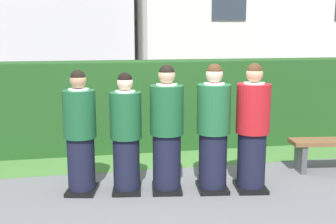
{
  "coord_description": "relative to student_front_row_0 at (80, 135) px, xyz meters",
  "views": [
    {
      "loc": [
        -1.04,
        -5.32,
        2.07
      ],
      "look_at": [
        0.0,
        0.0,
        1.05
      ],
      "focal_mm": 46.4,
      "sensor_mm": 36.0,
      "label": 1
    }
  ],
  "objects": [
    {
      "name": "student_front_row_2",
      "position": [
        1.09,
        -0.16,
        0.03
      ],
      "size": [
        0.44,
        0.52,
        1.65
      ],
      "color": "black",
      "rests_on": "ground"
    },
    {
      "name": "student_in_red_blazer",
      "position": [
        2.19,
        -0.33,
        0.04
      ],
      "size": [
        0.45,
        0.53,
        1.67
      ],
      "color": "black",
      "rests_on": "ground"
    },
    {
      "name": "hedge",
      "position": [
        1.11,
        1.98,
        0.02
      ],
      "size": [
        8.31,
        0.7,
        1.55
      ],
      "color": "#214C1E",
      "rests_on": "ground"
    },
    {
      "name": "student_front_row_1",
      "position": [
        0.58,
        -0.09,
        -0.02
      ],
      "size": [
        0.42,
        0.52,
        1.56
      ],
      "color": "black",
      "rests_on": "ground"
    },
    {
      "name": "lawn_strip",
      "position": [
        1.11,
        1.18,
        -0.75
      ],
      "size": [
        8.31,
        0.9,
        0.01
      ],
      "primitive_type": "cube",
      "color": "#477A38",
      "rests_on": "ground"
    },
    {
      "name": "ground_plane",
      "position": [
        1.11,
        -0.17,
        -0.76
      ],
      "size": [
        60.0,
        60.0,
        0.0
      ],
      "primitive_type": "plane",
      "color": "slate"
    },
    {
      "name": "student_front_row_0",
      "position": [
        0.0,
        0.0,
        0.0
      ],
      "size": [
        0.46,
        0.54,
        1.59
      ],
      "color": "black",
      "rests_on": "ground"
    },
    {
      "name": "student_front_row_3",
      "position": [
        1.69,
        -0.25,
        0.04
      ],
      "size": [
        0.44,
        0.52,
        1.66
      ],
      "color": "black",
      "rests_on": "ground"
    }
  ]
}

